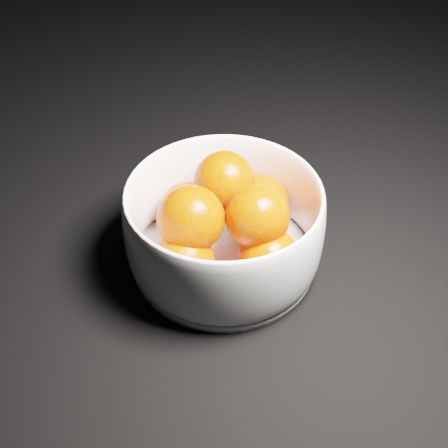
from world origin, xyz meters
name	(u,v)px	position (x,y,z in m)	size (l,w,h in m)	color
ground	(136,160)	(0.00, 0.00, 0.00)	(3.00, 3.00, 0.00)	black
bowl	(224,228)	(0.02, -0.21, 0.05)	(0.20, 0.20, 0.10)	white
orange_pile	(225,220)	(0.02, -0.21, 0.06)	(0.17, 0.16, 0.10)	#E73A04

